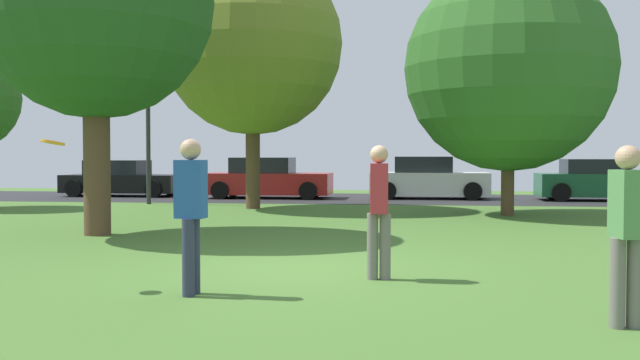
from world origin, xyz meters
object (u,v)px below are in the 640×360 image
object	(u,v)px
person_bystander	(379,205)
parked_car_red	(268,180)
oak_tree_left	(252,45)
maple_tree_near	(95,2)
parked_car_black	(122,180)
person_catcher	(191,208)
frisbee_disc	(53,143)
person_walking	(627,228)
street_lamp_post	(148,134)
parked_car_white	(428,179)
oak_tree_right	(509,68)
parked_car_green	(598,181)

from	to	relation	value
person_bystander	parked_car_red	distance (m)	17.11
oak_tree_left	maple_tree_near	bearing A→B (deg)	-101.88
maple_tree_near	parked_car_red	xyz separation A→B (m)	(0.89, 12.14, -3.88)
parked_car_red	parked_car_black	bearing A→B (deg)	174.86
person_catcher	frisbee_disc	size ratio (longest dim) A/B	4.60
frisbee_disc	parked_car_red	size ratio (longest dim) A/B	0.08
person_walking	street_lamp_post	xyz separation A→B (m)	(-10.33, 15.07, 1.33)
parked_car_white	street_lamp_post	world-z (taller)	street_lamp_post
parked_car_white	street_lamp_post	xyz separation A→B (m)	(-8.94, -4.02, 1.56)
oak_tree_right	parked_car_black	distance (m)	15.52
oak_tree_right	frisbee_disc	world-z (taller)	oak_tree_right
frisbee_disc	parked_car_white	bearing A→B (deg)	75.36
oak_tree_left	parked_car_black	xyz separation A→B (m)	(-6.39, 5.55, -4.15)
street_lamp_post	maple_tree_near	bearing A→B (deg)	-75.27
person_bystander	oak_tree_left	bearing A→B (deg)	16.45
frisbee_disc	oak_tree_left	bearing A→B (deg)	92.23
person_bystander	parked_car_white	world-z (taller)	person_bystander
oak_tree_right	parked_car_green	bearing A→B (deg)	59.32
oak_tree_left	street_lamp_post	distance (m)	4.75
person_bystander	parked_car_black	xyz separation A→B (m)	(-10.62, 16.94, -0.31)
parked_car_white	street_lamp_post	bearing A→B (deg)	-155.79
maple_tree_near	person_catcher	world-z (taller)	maple_tree_near
oak_tree_left	parked_car_black	size ratio (longest dim) A/B	1.68
maple_tree_near	frisbee_disc	world-z (taller)	maple_tree_near
frisbee_disc	person_walking	bearing A→B (deg)	-10.16
person_catcher	parked_car_black	xyz separation A→B (m)	(-8.58, 18.22, -0.35)
person_walking	parked_car_green	xyz separation A→B (m)	(4.41, 18.72, -0.26)
maple_tree_near	street_lamp_post	bearing A→B (deg)	104.73
parked_car_black	street_lamp_post	bearing A→B (deg)	-57.17
oak_tree_right	street_lamp_post	distance (m)	11.34
person_walking	parked_car_black	world-z (taller)	person_walking
parked_car_black	parked_car_white	world-z (taller)	parked_car_white
street_lamp_post	parked_car_black	bearing A→B (deg)	122.83
oak_tree_left	parked_car_red	size ratio (longest dim) A/B	1.64
oak_tree_right	parked_car_white	xyz separation A→B (m)	(-1.91, 6.91, -3.13)
oak_tree_left	person_catcher	bearing A→B (deg)	-80.19
frisbee_disc	parked_car_red	world-z (taller)	frisbee_disc
maple_tree_near	person_walking	world-z (taller)	maple_tree_near
person_walking	parked_car_black	distance (m)	23.14
person_catcher	parked_car_green	distance (m)	19.83
person_walking	parked_car_red	world-z (taller)	person_walking
oak_tree_right	person_walking	world-z (taller)	oak_tree_right
person_catcher	person_bystander	distance (m)	2.41
parked_car_white	parked_car_red	bearing A→B (deg)	-175.59
person_walking	parked_car_white	size ratio (longest dim) A/B	0.40
parked_car_green	parked_car_red	bearing A→B (deg)	-179.62
street_lamp_post	frisbee_disc	bearing A→B (deg)	-73.14
person_catcher	person_walking	distance (m)	4.49
person_catcher	street_lamp_post	world-z (taller)	street_lamp_post
oak_tree_right	oak_tree_left	bearing A→B (deg)	168.53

